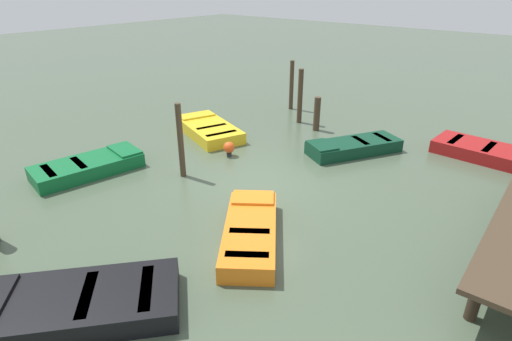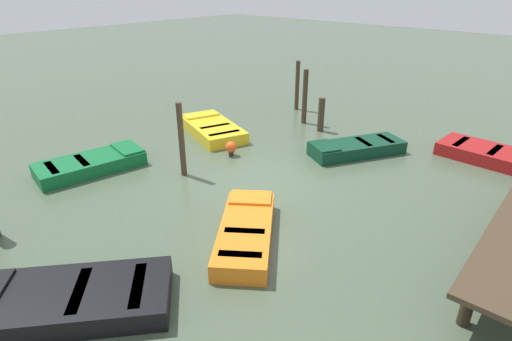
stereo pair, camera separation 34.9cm
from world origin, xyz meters
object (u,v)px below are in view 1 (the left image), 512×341
Objects in this scene: rowboat_black at (70,304)px; rowboat_red at (499,155)px; rowboat_orange at (250,231)px; mooring_piling_near_right at (181,141)px; marker_buoy at (229,148)px; mooring_piling_mid_right at (291,85)px; mooring_piling_far_right at (317,114)px; rowboat_yellow at (209,129)px; rowboat_dark_green at (353,146)px; mooring_piling_near_left at (300,96)px; rowboat_green at (88,166)px.

rowboat_black is 0.98× the size of rowboat_red.
rowboat_black is 1.22× the size of rowboat_orange.
marker_buoy is at bearing 179.19° from mooring_piling_near_right.
mooring_piling_far_right is at bearing 55.00° from mooring_piling_mid_right.
rowboat_yellow is 5.12m from rowboat_dark_green.
mooring_piling_near_right is 1.03× the size of mooring_piling_near_left.
mooring_piling_far_right is (-1.08, -2.09, 0.41)m from rowboat_dark_green.
marker_buoy is at bearing 15.40° from mooring_piling_mid_right.
rowboat_yellow is 6.79× the size of marker_buoy.
rowboat_red is at bearing -36.60° from rowboat_green.
mooring_piling_near_left reaches higher than rowboat_black.
mooring_piling_near_left is at bearing -5.51° from rowboat_green.
mooring_piling_far_right reaches higher than rowboat_dark_green.
rowboat_red is (-8.57, 8.96, -0.00)m from rowboat_green.
mooring_piling_near_right is at bearing -8.19° from mooring_piling_far_right.
rowboat_black is at bearing -113.00° from rowboat_green.
mooring_piling_far_right reaches higher than marker_buoy.
mooring_piling_near_right is 5.83m from mooring_piling_far_right.
mooring_piling_near_right reaches higher than marker_buoy.
rowboat_red is at bearing 136.06° from mooring_piling_near_right.
rowboat_dark_green is (-6.31, 5.18, -0.00)m from rowboat_green.
rowboat_black is at bearing 21.49° from marker_buoy.
rowboat_yellow is 6.75m from rowboat_orange.
rowboat_yellow is at bearing -40.07° from rowboat_dark_green.
mooring_piling_near_left is 4.27m from marker_buoy.
rowboat_green and rowboat_dark_green have the same top height.
rowboat_black is at bearing 128.79° from rowboat_orange.
mooring_piling_mid_right reaches higher than rowboat_dark_green.
mooring_piling_near_right is at bearing -131.43° from rowboat_red.
mooring_piling_near_left reaches higher than rowboat_green.
mooring_piling_near_right is at bearing 1.60° from mooring_piling_near_left.
rowboat_green is 5.84m from rowboat_black.
mooring_piling_mid_right is 4.29× the size of marker_buoy.
mooring_piling_near_right is at bearing 34.48° from rowboat_orange.
rowboat_green is 9.07m from mooring_piling_mid_right.
rowboat_black is at bearing 29.04° from mooring_piling_near_right.
rowboat_dark_green and rowboat_orange have the same top height.
rowboat_yellow is 4.62m from mooring_piling_mid_right.
mooring_piling_near_left is at bearing -178.40° from mooring_piling_near_right.
mooring_piling_mid_right is at bearing 4.71° from rowboat_green.
rowboat_dark_green is at bearing -141.22° from rowboat_black.
mooring_piling_mid_right is at bearing -120.80° from rowboat_black.
mooring_piling_near_left is (-6.10, -0.17, -0.03)m from mooring_piling_near_right.
rowboat_orange is at bearing 21.46° from mooring_piling_far_right.
mooring_piling_mid_right is (-9.00, 0.78, 0.81)m from rowboat_green.
rowboat_yellow is 3.50m from mooring_piling_near_right.
rowboat_black is 7.60× the size of marker_buoy.
marker_buoy is at bearing -11.72° from mooring_piling_far_right.
mooring_piling_far_right is at bearing 71.26° from mooring_piling_near_left.
rowboat_green and rowboat_red have the same top height.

